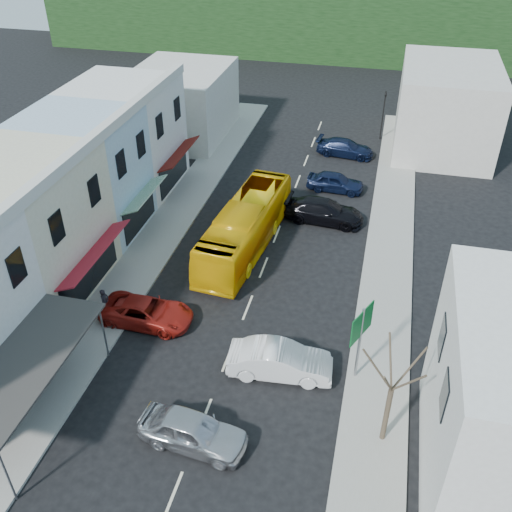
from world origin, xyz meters
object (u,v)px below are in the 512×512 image
Objects in this scene: bus at (246,227)px; traffic_signal at (383,116)px; car_red at (147,312)px; direction_sign at (359,345)px; pedestrian_left at (105,301)px; car_white at (280,363)px; car_silver at (193,433)px; street_tree at (391,390)px.

traffic_signal is (7.44, 20.21, 0.67)m from bus.
car_red is 1.06× the size of direction_sign.
bus reaches higher than pedestrian_left.
bus is 2.64× the size of car_white.
traffic_signal is (5.79, 35.55, 1.52)m from car_silver.
direction_sign is at bearing -43.10° from car_silver.
street_tree is at bearing -124.04° from car_white.
traffic_signal is (10.80, 28.61, 1.52)m from car_red.
pedestrian_left is 0.39× the size of direction_sign.
street_tree is at bearing -101.14° from pedestrian_left.
bus is 1.85× the size of street_tree.
pedestrian_left reaches higher than car_red.
car_white is 0.99× the size of traffic_signal.
car_red is at bearing -83.07° from pedestrian_left.
bus is at bearing 12.29° from car_silver.
direction_sign is (13.81, -1.42, 1.17)m from pedestrian_left.
street_tree reaches higher than car_red.
pedestrian_left is at bearing 53.16° from car_silver.
car_white is 0.96× the size of car_red.
car_silver and car_white have the same top height.
pedestrian_left is at bearing 162.53° from street_tree.
car_silver is at bearing -143.00° from car_red.
street_tree is (1.50, -3.40, 0.97)m from direction_sign.
direction_sign reaches higher than bus.
car_silver is 2.59× the size of pedestrian_left.
bus is at bearing 153.17° from direction_sign.
car_white is 6.33m from street_tree.
traffic_signal is at bearing -18.42° from pedestrian_left.
traffic_signal is (3.01, 30.65, 1.52)m from car_white.
car_silver is at bearing 145.24° from car_white.
street_tree is 33.53m from traffic_signal.
car_red is 1.03× the size of traffic_signal.
pedestrian_left is at bearing 73.56° from car_white.
pedestrian_left reaches higher than car_white.
car_red is 0.73× the size of street_tree.
direction_sign is (6.39, 5.50, 1.47)m from car_silver.
traffic_signal is at bearing -3.09° from car_silver.
car_white is 30.83m from traffic_signal.
bus is 2.68× the size of direction_sign.
pedestrian_left is (-10.19, 2.01, 0.30)m from car_white.
car_silver is at bearing 60.25° from traffic_signal.
bus is 6.82× the size of pedestrian_left.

